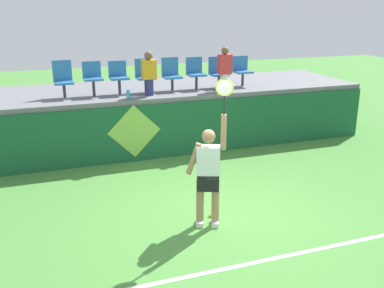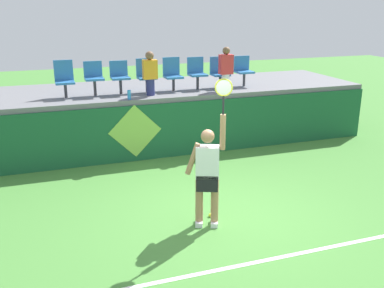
# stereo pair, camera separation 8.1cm
# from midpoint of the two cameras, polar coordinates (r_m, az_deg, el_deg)

# --- Properties ---
(ground_plane) EXTENTS (40.00, 40.00, 0.00)m
(ground_plane) POSITION_cam_midpoint_polar(r_m,az_deg,el_deg) (7.89, 4.14, -9.45)
(ground_plane) COLOR #478438
(court_back_wall) EXTENTS (11.08, 0.20, 1.35)m
(court_back_wall) POSITION_cam_midpoint_polar(r_m,az_deg,el_deg) (10.70, -3.25, 1.89)
(court_back_wall) COLOR #195633
(court_back_wall) RESTS_ON ground_plane
(spectator_platform) EXTENTS (11.08, 2.91, 0.12)m
(spectator_platform) POSITION_cam_midpoint_polar(r_m,az_deg,el_deg) (11.85, -5.27, 7.08)
(spectator_platform) COLOR slate
(spectator_platform) RESTS_ON court_back_wall
(court_baseline_stripe) EXTENTS (9.98, 0.08, 0.01)m
(court_baseline_stripe) POSITION_cam_midpoint_polar(r_m,az_deg,el_deg) (6.76, 9.26, -14.69)
(court_baseline_stripe) COLOR white
(court_baseline_stripe) RESTS_ON ground_plane
(tennis_player) EXTENTS (0.72, 0.38, 2.51)m
(tennis_player) POSITION_cam_midpoint_polar(r_m,az_deg,el_deg) (7.23, 1.83, -3.73)
(tennis_player) COLOR white
(tennis_player) RESTS_ON ground_plane
(tennis_ball) EXTENTS (0.07, 0.07, 0.07)m
(tennis_ball) POSITION_cam_midpoint_polar(r_m,az_deg,el_deg) (7.87, 2.18, -9.22)
(tennis_ball) COLOR #D1E533
(tennis_ball) RESTS_ON ground_plane
(water_bottle) EXTENTS (0.08, 0.08, 0.22)m
(water_bottle) POSITION_cam_midpoint_polar(r_m,az_deg,el_deg) (10.34, -8.53, 6.34)
(water_bottle) COLOR #338CE5
(water_bottle) RESTS_ON spectator_platform
(stadium_chair_0) EXTENTS (0.44, 0.42, 0.87)m
(stadium_chair_0) POSITION_cam_midpoint_polar(r_m,az_deg,el_deg) (10.88, -16.65, 8.23)
(stadium_chair_0) COLOR #38383D
(stadium_chair_0) RESTS_ON spectator_platform
(stadium_chair_1) EXTENTS (0.44, 0.42, 0.81)m
(stadium_chair_1) POSITION_cam_midpoint_polar(r_m,az_deg,el_deg) (10.92, -13.02, 8.59)
(stadium_chair_1) COLOR #38383D
(stadium_chair_1) RESTS_ON spectator_platform
(stadium_chair_2) EXTENTS (0.44, 0.42, 0.80)m
(stadium_chair_2) POSITION_cam_midpoint_polar(r_m,az_deg,el_deg) (11.01, -9.76, 8.80)
(stadium_chair_2) COLOR #38383D
(stadium_chair_2) RESTS_ON spectator_platform
(stadium_chair_3) EXTENTS (0.44, 0.42, 0.83)m
(stadium_chair_3) POSITION_cam_midpoint_polar(r_m,az_deg,el_deg) (11.15, -6.38, 9.02)
(stadium_chair_3) COLOR #38383D
(stadium_chair_3) RESTS_ON spectator_platform
(stadium_chair_4) EXTENTS (0.44, 0.42, 0.83)m
(stadium_chair_4) POSITION_cam_midpoint_polar(r_m,az_deg,el_deg) (11.33, -2.93, 9.21)
(stadium_chair_4) COLOR #38383D
(stadium_chair_4) RESTS_ON spectator_platform
(stadium_chair_5) EXTENTS (0.44, 0.42, 0.81)m
(stadium_chair_5) POSITION_cam_midpoint_polar(r_m,az_deg,el_deg) (11.53, 0.24, 9.41)
(stadium_chair_5) COLOR #38383D
(stadium_chair_5) RESTS_ON spectator_platform
(stadium_chair_6) EXTENTS (0.44, 0.42, 0.80)m
(stadium_chair_6) POSITION_cam_midpoint_polar(r_m,az_deg,el_deg) (11.76, 3.18, 9.46)
(stadium_chair_6) COLOR #38383D
(stadium_chair_6) RESTS_ON spectator_platform
(stadium_chair_7) EXTENTS (0.44, 0.42, 0.79)m
(stadium_chair_7) POSITION_cam_midpoint_polar(r_m,az_deg,el_deg) (12.04, 6.30, 9.65)
(stadium_chair_7) COLOR #38383D
(stadium_chair_7) RESTS_ON spectator_platform
(spectator_0) EXTENTS (0.34, 0.20, 1.10)m
(spectator_0) POSITION_cam_midpoint_polar(r_m,az_deg,el_deg) (11.34, 4.06, 9.86)
(spectator_0) COLOR white
(spectator_0) RESTS_ON spectator_platform
(spectator_1) EXTENTS (0.34, 0.20, 1.06)m
(spectator_1) POSITION_cam_midpoint_polar(r_m,az_deg,el_deg) (10.71, -5.84, 9.24)
(spectator_1) COLOR navy
(spectator_1) RESTS_ON spectator_platform
(wall_signage_mount) EXTENTS (1.27, 0.01, 1.38)m
(wall_signage_mount) POSITION_cam_midpoint_polar(r_m,az_deg,el_deg) (10.61, -7.58, -2.21)
(wall_signage_mount) COLOR #195633
(wall_signage_mount) RESTS_ON ground_plane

